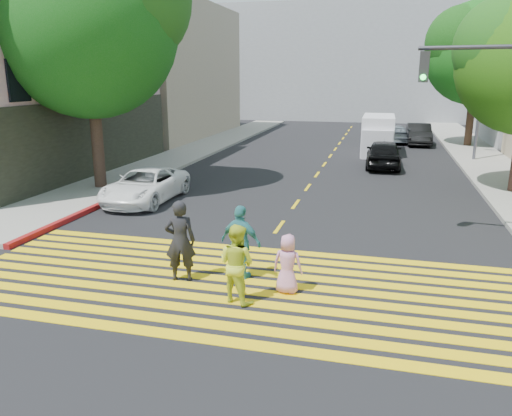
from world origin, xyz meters
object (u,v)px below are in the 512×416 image
at_px(pedestrian_man, 180,241).
at_px(white_sedan, 145,185).
at_px(dark_car_parked, 419,134).
at_px(tree_right_far, 479,47).
at_px(pedestrian_woman, 237,263).
at_px(pedestrian_extra, 241,242).
at_px(tree_left, 90,17).
at_px(dark_car_near, 384,154).
at_px(silver_car, 393,133).
at_px(white_van, 378,136).
at_px(pedestrian_child, 288,264).

relative_size(pedestrian_man, white_sedan, 0.43).
height_order(pedestrian_man, dark_car_parked, pedestrian_man).
height_order(tree_right_far, pedestrian_woman, tree_right_far).
relative_size(pedestrian_extra, white_sedan, 0.40).
bearing_deg(tree_left, pedestrian_man, -49.65).
height_order(pedestrian_woman, white_sedan, pedestrian_woman).
height_order(dark_car_near, silver_car, dark_car_near).
distance_m(tree_right_far, white_van, 9.18).
xyz_separation_m(tree_left, dark_car_near, (11.41, 8.30, -6.13)).
xyz_separation_m(tree_right_far, dark_car_parked, (-3.21, 0.54, -5.69)).
distance_m(tree_right_far, dark_car_near, 12.26).
distance_m(pedestrian_man, dark_car_parked, 27.24).
distance_m(white_sedan, dark_car_near, 13.08).
relative_size(tree_left, pedestrian_child, 7.57).
bearing_deg(pedestrian_woman, white_van, -75.22).
height_order(pedestrian_child, white_van, white_van).
bearing_deg(white_sedan, tree_right_far, 53.66).
bearing_deg(pedestrian_woman, pedestrian_extra, -56.91).
distance_m(pedestrian_woman, pedestrian_extra, 1.27).
relative_size(dark_car_near, silver_car, 0.99).
relative_size(pedestrian_man, pedestrian_child, 1.44).
height_order(silver_car, dark_car_parked, dark_car_parked).
bearing_deg(dark_car_near, white_sedan, 47.06).
height_order(tree_right_far, pedestrian_man, tree_right_far).
bearing_deg(pedestrian_man, tree_left, -66.34).
relative_size(tree_left, dark_car_parked, 2.31).
bearing_deg(silver_car, dark_car_parked, 144.64).
xyz_separation_m(pedestrian_child, silver_car, (2.47, 27.33, -0.03)).
xyz_separation_m(silver_car, white_van, (-0.97, -5.99, 0.46)).
relative_size(white_sedan, silver_car, 1.02).
xyz_separation_m(tree_right_far, pedestrian_man, (-9.96, -25.86, -5.45)).
distance_m(tree_right_far, white_sedan, 24.52).
distance_m(pedestrian_woman, white_sedan, 9.54).
height_order(pedestrian_man, white_sedan, pedestrian_man).
bearing_deg(tree_right_far, tree_left, -133.75).
height_order(pedestrian_woman, silver_car, pedestrian_woman).
distance_m(tree_right_far, pedestrian_extra, 27.38).
bearing_deg(dark_car_parked, tree_right_far, -10.42).
bearing_deg(tree_left, white_sedan, -28.26).
bearing_deg(pedestrian_woman, dark_car_parked, -79.60).
xyz_separation_m(tree_left, silver_car, (11.97, 19.07, -6.24)).
relative_size(tree_right_far, silver_car, 2.15).
distance_m(pedestrian_woman, dark_car_near, 17.49).
bearing_deg(tree_right_far, pedestrian_woman, -107.45).
height_order(tree_left, white_van, tree_left).
distance_m(tree_left, white_sedan, 6.95).
xyz_separation_m(pedestrian_woman, white_sedan, (-5.87, 7.52, -0.23)).
bearing_deg(tree_right_far, white_van, -142.18).
height_order(pedestrian_child, white_sedan, pedestrian_child).
xyz_separation_m(tree_right_far, dark_car_near, (-5.50, -9.37, -5.68)).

